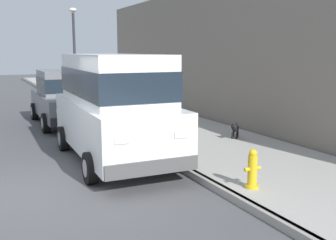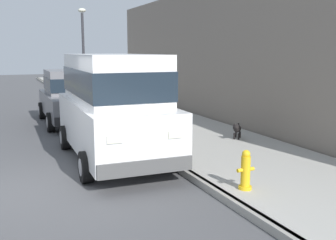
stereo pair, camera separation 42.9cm
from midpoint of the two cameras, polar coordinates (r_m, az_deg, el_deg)
ground_plane at (r=7.97m, az=-18.27°, el=-9.74°), size 80.00×80.00×0.00m
curb at (r=8.76m, az=3.16°, el=-6.97°), size 0.16×64.00×0.14m
sidewalk at (r=9.67m, az=12.81°, el=-5.60°), size 3.60×64.00×0.14m
car_white_van at (r=9.57m, az=-6.59°, el=2.51°), size 2.21×4.94×2.52m
car_grey_sedan at (r=14.91m, az=-12.88°, el=3.33°), size 2.06×4.61×1.92m
dog_black at (r=11.49m, az=10.83°, el=-1.26°), size 0.54×0.60×0.49m
fire_hydrant at (r=7.39m, az=12.62°, el=-7.10°), size 0.34×0.24×0.72m
street_lamp at (r=19.60m, az=-11.35°, el=10.51°), size 0.36×0.36×4.42m
building_facade at (r=14.82m, az=7.94°, el=9.18°), size 0.50×20.00×4.93m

